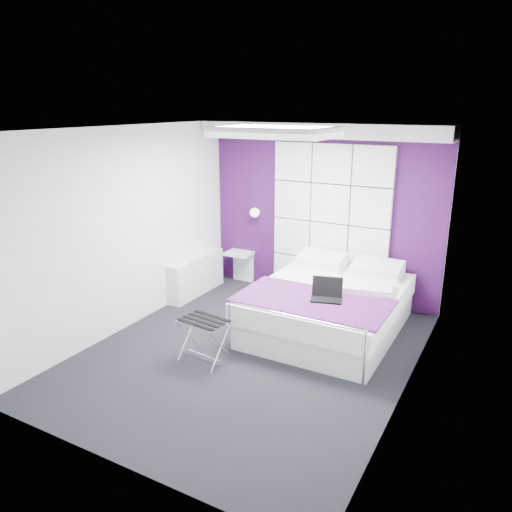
{
  "coord_description": "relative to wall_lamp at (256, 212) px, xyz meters",
  "views": [
    {
      "loc": [
        2.64,
        -4.66,
        2.85
      ],
      "look_at": [
        -0.11,
        0.35,
        1.1
      ],
      "focal_mm": 35.0,
      "sensor_mm": 36.0,
      "label": 1
    }
  ],
  "objects": [
    {
      "name": "bed",
      "position": [
        1.63,
        -1.01,
        -0.9
      ],
      "size": [
        1.81,
        2.19,
        0.76
      ],
      "color": "white",
      "rests_on": "floor"
    },
    {
      "name": "soffit",
      "position": [
        1.05,
        -0.11,
        1.28
      ],
      "size": [
        3.58,
        0.5,
        0.2
      ],
      "primitive_type": "cube",
      "color": "white",
      "rests_on": "wall_back"
    },
    {
      "name": "skylight",
      "position": [
        1.05,
        -1.46,
        1.33
      ],
      "size": [
        1.36,
        0.86,
        0.12
      ],
      "primitive_type": null,
      "color": "white",
      "rests_on": "ceiling"
    },
    {
      "name": "nightstand",
      "position": [
        -0.29,
        -0.04,
        -0.71
      ],
      "size": [
        0.42,
        0.33,
        0.05
      ],
      "primitive_type": "cube",
      "color": "white",
      "rests_on": "wall_back"
    },
    {
      "name": "luggage_rack",
      "position": [
        0.68,
        -2.46,
        -0.96
      ],
      "size": [
        0.52,
        0.38,
        0.51
      ],
      "rotation": [
        0.0,
        0.0,
        -0.12
      ],
      "color": "silver",
      "rests_on": "floor"
    },
    {
      "name": "wall_right",
      "position": [
        2.85,
        -2.06,
        0.08
      ],
      "size": [
        0.0,
        4.4,
        4.4
      ],
      "primitive_type": "plane",
      "rotation": [
        1.57,
        0.0,
        -1.57
      ],
      "color": "white",
      "rests_on": "floor"
    },
    {
      "name": "wall_lamp",
      "position": [
        0.0,
        0.0,
        0.0
      ],
      "size": [
        0.15,
        0.15,
        0.15
      ],
      "primitive_type": "sphere",
      "color": "white",
      "rests_on": "wall_back"
    },
    {
      "name": "radiator",
      "position": [
        -0.64,
        -0.76,
        -0.92
      ],
      "size": [
        0.22,
        1.2,
        0.6
      ],
      "primitive_type": "cube",
      "color": "white",
      "rests_on": "floor"
    },
    {
      "name": "laptop",
      "position": [
        1.77,
        -1.44,
        -0.54
      ],
      "size": [
        0.36,
        0.26,
        0.26
      ],
      "rotation": [
        0.0,
        0.0,
        0.28
      ],
      "color": "black",
      "rests_on": "bed"
    },
    {
      "name": "ceiling",
      "position": [
        1.05,
        -2.06,
        1.38
      ],
      "size": [
        4.4,
        4.4,
        0.0
      ],
      "primitive_type": "plane",
      "rotation": [
        3.14,
        0.0,
        0.0
      ],
      "color": "white",
      "rests_on": "wall_back"
    },
    {
      "name": "wall_left",
      "position": [
        -0.75,
        -2.06,
        0.08
      ],
      "size": [
        0.0,
        4.4,
        4.4
      ],
      "primitive_type": "plane",
      "rotation": [
        1.57,
        0.0,
        1.57
      ],
      "color": "white",
      "rests_on": "floor"
    },
    {
      "name": "floor",
      "position": [
        1.05,
        -2.06,
        -1.22
      ],
      "size": [
        4.4,
        4.4,
        0.0
      ],
      "primitive_type": "plane",
      "color": "black",
      "rests_on": "ground"
    },
    {
      "name": "headboard",
      "position": [
        1.2,
        0.08,
        -0.05
      ],
      "size": [
        1.8,
        0.08,
        2.3
      ],
      "primitive_type": null,
      "color": "silver",
      "rests_on": "wall_back"
    },
    {
      "name": "accent_wall",
      "position": [
        1.05,
        0.13,
        0.08
      ],
      "size": [
        3.58,
        0.02,
        2.58
      ],
      "primitive_type": "cube",
      "color": "#370F41",
      "rests_on": "wall_back"
    },
    {
      "name": "wall_back",
      "position": [
        1.05,
        0.14,
        0.08
      ],
      "size": [
        3.6,
        0.0,
        3.6
      ],
      "primitive_type": "plane",
      "rotation": [
        1.57,
        0.0,
        0.0
      ],
      "color": "white",
      "rests_on": "floor"
    }
  ]
}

